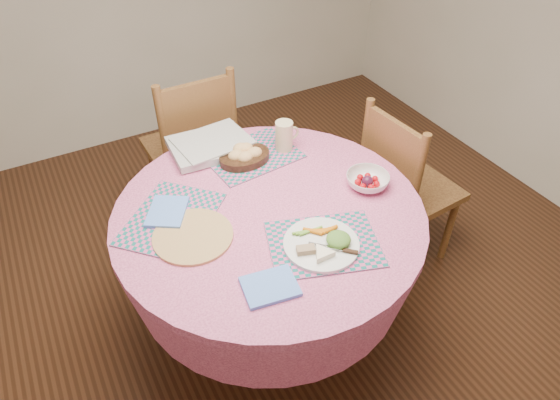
{
  "coord_description": "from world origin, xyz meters",
  "views": [
    {
      "loc": [
        -0.67,
        -1.32,
        2.05
      ],
      "look_at": [
        0.05,
        0.0,
        0.78
      ],
      "focal_mm": 32.0,
      "sensor_mm": 36.0,
      "label": 1
    }
  ],
  "objects": [
    {
      "name": "newspaper_stack",
      "position": [
        -0.04,
        0.5,
        0.78
      ],
      "size": [
        0.37,
        0.29,
        0.04
      ],
      "rotation": [
        0.0,
        0.0,
        -0.06
      ],
      "color": "silver",
      "rests_on": "dining_table"
    },
    {
      "name": "fruit_bowl",
      "position": [
        0.43,
        -0.06,
        0.78
      ],
      "size": [
        0.21,
        0.21,
        0.06
      ],
      "rotation": [
        0.0,
        0.0,
        0.19
      ],
      "color": "white",
      "rests_on": "dining_table"
    },
    {
      "name": "chair_right",
      "position": [
        0.82,
        0.11,
        0.49
      ],
      "size": [
        0.44,
        0.46,
        0.93
      ],
      "rotation": [
        0.0,
        0.0,
        1.65
      ],
      "color": "brown",
      "rests_on": "ground"
    },
    {
      "name": "dinner_plate",
      "position": [
        0.08,
        -0.28,
        0.77
      ],
      "size": [
        0.28,
        0.28,
        0.05
      ],
      "rotation": [
        0.0,
        0.0,
        -0.34
      ],
      "color": "white",
      "rests_on": "placemat_front"
    },
    {
      "name": "bread_bowl",
      "position": [
        0.06,
        0.34,
        0.79
      ],
      "size": [
        0.23,
        0.23,
        0.08
      ],
      "color": "black",
      "rests_on": "placemat_back"
    },
    {
      "name": "napkin_near",
      "position": [
        -0.18,
        -0.35,
        0.76
      ],
      "size": [
        0.2,
        0.17,
        0.01
      ],
      "primitive_type": "cube",
      "rotation": [
        0.0,
        0.0,
        -0.15
      ],
      "color": "#5F8FF4",
      "rests_on": "dining_table"
    },
    {
      "name": "placemat_left",
      "position": [
        -0.36,
        0.13,
        0.75
      ],
      "size": [
        0.5,
        0.49,
        0.01
      ],
      "primitive_type": "cube",
      "rotation": [
        0.0,
        0.0,
        0.77
      ],
      "color": "#126764",
      "rests_on": "dining_table"
    },
    {
      "name": "placemat_back",
      "position": [
        0.11,
        0.37,
        0.75
      ],
      "size": [
        0.43,
        0.34,
        0.01
      ],
      "primitive_type": "cube",
      "rotation": [
        0.0,
        0.0,
        0.1
      ],
      "color": "#126764",
      "rests_on": "dining_table"
    },
    {
      "name": "chair_back",
      "position": [
        0.01,
        0.91,
        0.51
      ],
      "size": [
        0.46,
        0.44,
        0.98
      ],
      "rotation": [
        0.0,
        0.0,
        3.16
      ],
      "color": "brown",
      "rests_on": "ground"
    },
    {
      "name": "wicker_trivet",
      "position": [
        -0.32,
        -0.0,
        0.76
      ],
      "size": [
        0.3,
        0.3,
        0.01
      ],
      "primitive_type": "cylinder",
      "color": "#AC704A",
      "rests_on": "dining_table"
    },
    {
      "name": "napkin_far",
      "position": [
        -0.36,
        0.17,
        0.76
      ],
      "size": [
        0.21,
        0.23,
        0.01
      ],
      "primitive_type": "cube",
      "rotation": [
        0.0,
        0.0,
        1.01
      ],
      "color": "#5F8FF4",
      "rests_on": "placemat_left"
    },
    {
      "name": "ground",
      "position": [
        0.0,
        0.0,
        0.0
      ],
      "size": [
        4.0,
        4.0,
        0.0
      ],
      "primitive_type": "plane",
      "color": "#331C0F",
      "rests_on": "ground"
    },
    {
      "name": "dining_table",
      "position": [
        0.0,
        0.0,
        0.56
      ],
      "size": [
        1.24,
        1.24,
        0.75
      ],
      "color": "pink",
      "rests_on": "ground"
    },
    {
      "name": "placemat_front",
      "position": [
        0.09,
        -0.27,
        0.75
      ],
      "size": [
        0.48,
        0.41,
        0.01
      ],
      "primitive_type": "cube",
      "rotation": [
        0.0,
        0.0,
        -0.33
      ],
      "color": "#126764",
      "rests_on": "dining_table"
    },
    {
      "name": "latte_mug",
      "position": [
        0.26,
        0.34,
        0.82
      ],
      "size": [
        0.12,
        0.08,
        0.14
      ],
      "color": "beige",
      "rests_on": "placemat_back"
    }
  ]
}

